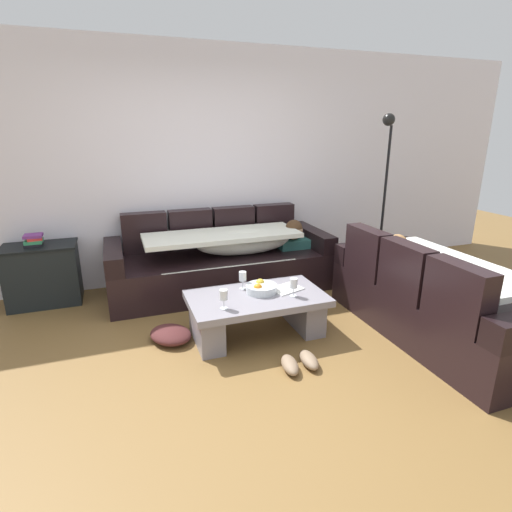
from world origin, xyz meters
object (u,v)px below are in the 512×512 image
Objects in this scene: fruit_bowl at (261,288)px; crumpled_garment at (171,335)px; wine_glass_near_left at (224,296)px; coffee_table at (257,310)px; wine_glass_near_right at (294,284)px; book_stack_on_cabinet at (34,240)px; couch_along_wall at (224,261)px; pair_of_shoes at (299,362)px; side_cabinet at (43,275)px; open_magazine at (286,289)px; couch_near_window at (433,298)px; floor_lamp at (384,186)px; wine_glass_far_back at (243,277)px.

crumpled_garment is (-0.81, 0.08, -0.36)m from fruit_bowl.
coffee_table is at bearing 26.22° from wine_glass_near_left.
book_stack_on_cabinet is (-2.20, 1.53, 0.20)m from wine_glass_near_right.
book_stack_on_cabinet is 0.51× the size of crumpled_garment.
book_stack_on_cabinet reaches higher than fruit_bowl.
pair_of_shoes is (0.10, -1.80, -0.28)m from couch_along_wall.
couch_along_wall reaches higher than side_cabinet.
couch_along_wall is 1.18m from coffee_table.
side_cabinet is at bearing 144.82° from wine_glass_near_right.
open_magazine reaches higher than crumpled_garment.
side_cabinet is (-1.88, 1.40, 0.08)m from coffee_table.
side_cabinet is (-1.94, 1.35, -0.10)m from fruit_bowl.
couch_near_window is 6.28× the size of pair_of_shoes.
couch_along_wall is 14.90× the size of wine_glass_near_right.
wine_glass_near_left is (-0.34, -0.17, 0.26)m from coffee_table.
side_cabinet is at bearing 143.21° from coffee_table.
book_stack_on_cabinet is (-2.21, 1.36, 0.31)m from open_magazine.
wine_glass_near_left is at bearing 79.90° from couch_near_window.
floor_lamp is at bearing -5.71° from side_cabinet.
fruit_bowl is at bearing 28.99° from wine_glass_near_left.
wine_glass_near_left reaches higher than fruit_bowl.
open_magazine is at bearing -150.34° from floor_lamp.
fruit_bowl is 0.24m from open_magazine.
couch_near_window is at bearing -29.17° from book_stack_on_cabinet.
open_magazine reaches higher than pair_of_shoes.
couch_along_wall is 1.13m from fruit_bowl.
coffee_table is 0.32m from wine_glass_far_back.
wine_glass_near_left is at bearing -105.47° from couch_along_wall.
couch_near_window is 1.78m from floor_lamp.
side_cabinet is 1.80× the size of crumpled_garment.
wine_glass_far_back reaches higher than crumpled_garment.
side_cabinet is 2.86m from pair_of_shoes.
floor_lamp is at bearing 40.99° from pair_of_shoes.
floor_lamp is at bearing -4.73° from couch_along_wall.
fruit_bowl is 1.69× the size of wine_glass_near_right.
book_stack_on_cabinet is at bearing 134.84° from wine_glass_near_left.
fruit_bowl reaches higher than pair_of_shoes.
couch_near_window reaches higher than book_stack_on_cabinet.
coffee_table reaches higher than crumpled_garment.
wine_glass_near_left reaches higher than coffee_table.
wine_glass_near_right is at bearing 72.86° from couch_near_window.
pair_of_shoes is (-1.88, -1.63, -1.07)m from floor_lamp.
side_cabinet reaches higher than wine_glass_near_left.
couch_along_wall is 1.01m from wine_glass_far_back.
crumpled_garment is at bearing -126.82° from couch_along_wall.
fruit_bowl is at bearing -44.87° from wine_glass_far_back.
side_cabinet is at bearing 129.63° from open_magazine.
fruit_bowl reaches higher than crumpled_garment.
book_stack_on_cabinet is at bearing 60.83° from couch_near_window.
wine_glass_near_right is 0.23× the size of side_cabinet.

